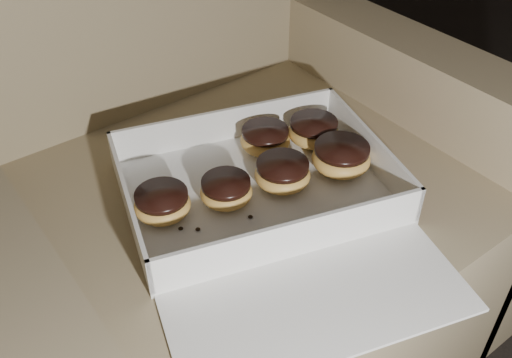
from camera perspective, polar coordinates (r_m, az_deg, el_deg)
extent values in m
cube|color=#847054|center=(1.04, -1.93, -8.21)|extent=(0.68, 0.68, 0.40)
cube|color=#847054|center=(0.91, -22.17, -15.17)|extent=(0.11, 0.68, 0.53)
cube|color=#847054|center=(1.19, 12.75, 2.14)|extent=(0.11, 0.68, 0.53)
cube|color=white|center=(0.86, 0.00, -1.23)|extent=(0.45, 0.39, 0.01)
cube|color=white|center=(0.95, -2.98, 5.48)|extent=(0.37, 0.12, 0.06)
cube|color=white|center=(0.74, 3.81, -5.94)|extent=(0.37, 0.12, 0.06)
cube|color=white|center=(0.81, -12.66, -2.47)|extent=(0.09, 0.28, 0.06)
cube|color=white|center=(0.91, 11.25, 3.06)|extent=(0.09, 0.28, 0.06)
cube|color=#BA4B67|center=(0.91, 11.50, 3.11)|extent=(0.08, 0.27, 0.05)
cube|color=white|center=(0.72, 6.36, -12.22)|extent=(0.41, 0.26, 0.01)
ellipsoid|color=#E6B550|center=(0.82, -9.34, -2.56)|extent=(0.08, 0.08, 0.04)
cylinder|color=black|center=(0.80, -9.46, -1.66)|extent=(0.07, 0.07, 0.01)
ellipsoid|color=#E6B550|center=(0.86, 2.65, 0.44)|extent=(0.08, 0.08, 0.04)
cylinder|color=black|center=(0.84, 2.69, 1.37)|extent=(0.08, 0.08, 0.01)
ellipsoid|color=#E6B550|center=(0.95, 5.75, 4.68)|extent=(0.08, 0.08, 0.04)
cylinder|color=black|center=(0.94, 5.81, 5.57)|extent=(0.08, 0.08, 0.01)
ellipsoid|color=#E6B550|center=(0.89, 8.49, 2.04)|extent=(0.09, 0.09, 0.04)
cylinder|color=black|center=(0.88, 8.61, 3.03)|extent=(0.08, 0.08, 0.01)
ellipsoid|color=#E6B550|center=(0.93, 0.92, 3.89)|extent=(0.08, 0.08, 0.04)
cylinder|color=black|center=(0.92, 0.93, 4.76)|extent=(0.08, 0.08, 0.01)
ellipsoid|color=#E6B550|center=(0.83, -3.00, -1.29)|extent=(0.08, 0.08, 0.04)
cylinder|color=black|center=(0.82, -3.04, -0.43)|extent=(0.07, 0.07, 0.01)
ellipsoid|color=black|center=(0.80, -7.54, -4.93)|extent=(0.01, 0.01, 0.00)
ellipsoid|color=black|center=(0.83, -3.58, -2.83)|extent=(0.01, 0.01, 0.00)
ellipsoid|color=black|center=(0.80, -5.83, -5.02)|extent=(0.01, 0.01, 0.00)
ellipsoid|color=black|center=(0.75, -9.03, -8.64)|extent=(0.01, 0.01, 0.00)
ellipsoid|color=black|center=(0.81, -0.56, -3.80)|extent=(0.01, 0.01, 0.00)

